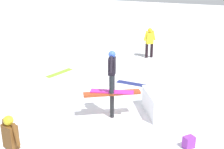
{
  "coord_description": "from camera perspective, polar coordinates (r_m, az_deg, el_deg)",
  "views": [
    {
      "loc": [
        -3.42,
        8.53,
        4.86
      ],
      "look_at": [
        0.0,
        0.0,
        1.5
      ],
      "focal_mm": 50.0,
      "sensor_mm": 36.0,
      "label": 1
    }
  ],
  "objects": [
    {
      "name": "bystander_yellow",
      "position": [
        16.57,
        6.88,
        6.09
      ],
      "size": [
        0.59,
        0.48,
        1.58
      ],
      "rotation": [
        0.0,
        0.0,
        3.8
      ],
      "color": "black",
      "rests_on": "ground"
    },
    {
      "name": "bystander_brown",
      "position": [
        7.75,
        -17.94,
        -11.79
      ],
      "size": [
        0.66,
        0.31,
        1.59
      ],
      "rotation": [
        0.0,
        0.0,
        6.02
      ],
      "color": "navy",
      "rests_on": "ground"
    },
    {
      "name": "ground_plane",
      "position": [
        10.4,
        0.0,
        -7.77
      ],
      "size": [
        60.0,
        60.0,
        0.0
      ],
      "primitive_type": "plane",
      "color": "white"
    },
    {
      "name": "loose_snowboard_lime",
      "position": [
        14.51,
        -9.58,
        0.29
      ],
      "size": [
        0.66,
        1.47,
        0.02
      ],
      "primitive_type": "cube",
      "rotation": [
        0.0,
        0.0,
        4.44
      ],
      "color": "#93E22F",
      "rests_on": "ground"
    },
    {
      "name": "rail_feature",
      "position": [
        10.08,
        0.0,
        -4.09
      ],
      "size": [
        1.72,
        1.19,
        0.9
      ],
      "rotation": [
        0.0,
        0.0,
        0.54
      ],
      "color": "black",
      "rests_on": "ground"
    },
    {
      "name": "backpack_on_snow",
      "position": [
        9.01,
        13.86,
        -11.92
      ],
      "size": [
        0.36,
        0.37,
        0.34
      ],
      "primitive_type": "cube",
      "rotation": [
        0.0,
        0.0,
        0.88
      ],
      "color": "purple",
      "rests_on": "ground"
    },
    {
      "name": "main_rider_on_rail",
      "position": [
        9.76,
        0.0,
        0.46
      ],
      "size": [
        1.42,
        0.74,
        1.37
      ],
      "rotation": [
        0.0,
        0.0,
        0.27
      ],
      "color": "#CC29A2",
      "rests_on": "rail_feature"
    },
    {
      "name": "loose_snowboard_navy",
      "position": [
        13.08,
        3.88,
        -1.71
      ],
      "size": [
        1.43,
        0.37,
        0.02
      ],
      "primitive_type": "cube",
      "rotation": [
        0.0,
        0.0,
        6.22
      ],
      "color": "navy",
      "rests_on": "ground"
    },
    {
      "name": "snow_kicker_ramp",
      "position": [
        10.73,
        11.15,
        -4.98
      ],
      "size": [
        2.32,
        2.21,
        0.77
      ],
      "primitive_type": "cube",
      "rotation": [
        0.0,
        0.0,
        0.54
      ],
      "color": "white",
      "rests_on": "ground"
    }
  ]
}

